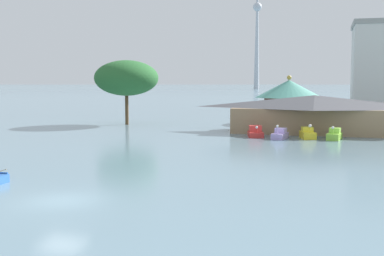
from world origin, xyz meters
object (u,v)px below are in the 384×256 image
pedal_boat_lavender (280,134)px  pedal_boat_yellow (308,134)px  pedal_boat_lime (334,135)px  shoreline_tree_tall_left (126,78)px  pedal_boat_red (255,132)px  boathouse (314,113)px  green_roof_pavilion (289,98)px  distant_broadcast_tower (257,13)px

pedal_boat_lavender → pedal_boat_yellow: bearing=121.0°
pedal_boat_lime → shoreline_tree_tall_left: shoreline_tree_tall_left is taller
pedal_boat_yellow → pedal_boat_red: bearing=-104.4°
boathouse → pedal_boat_red: bearing=-136.8°
pedal_boat_yellow → boathouse: size_ratio=0.15×
pedal_boat_red → boathouse: 9.13m
pedal_boat_lime → boathouse: size_ratio=0.13×
pedal_boat_yellow → pedal_boat_lime: pedal_boat_yellow is taller
boathouse → green_roof_pavilion: green_roof_pavilion is taller
pedal_boat_lime → distant_broadcast_tower: 363.00m
pedal_boat_red → green_roof_pavilion: 19.76m
pedal_boat_lime → distant_broadcast_tower: (-57.48, 353.12, 61.38)m
pedal_boat_red → shoreline_tree_tall_left: size_ratio=0.33×
pedal_boat_yellow → shoreline_tree_tall_left: bearing=-126.2°
pedal_boat_yellow → distant_broadcast_tower: 362.04m
distant_broadcast_tower → green_roof_pavilion: bearing=-81.3°
pedal_boat_lavender → distant_broadcast_tower: (-51.57, 353.75, 61.42)m
pedal_boat_yellow → green_roof_pavilion: size_ratio=0.31×
pedal_boat_yellow → green_roof_pavilion: 20.05m
pedal_boat_yellow → pedal_boat_lime: (2.92, -0.52, -0.00)m
boathouse → green_roof_pavilion: 13.93m
pedal_boat_red → pedal_boat_yellow: size_ratio=1.00×
pedal_boat_red → distant_broadcast_tower: 361.08m
pedal_boat_lavender → boathouse: 8.41m
pedal_boat_red → pedal_boat_lavender: 3.21m
green_roof_pavilion → shoreline_tree_tall_left: bearing=-160.7°
distant_broadcast_tower → pedal_boat_lavender: bearing=-81.7°
pedal_boat_red → pedal_boat_yellow: pedal_boat_yellow is taller
boathouse → distant_broadcast_tower: size_ratio=0.15×
pedal_boat_lime → boathouse: 7.41m
pedal_boat_lavender → pedal_boat_lime: pedal_boat_lavender is taller
green_roof_pavilion → distant_broadcast_tower: (-50.96, 333.16, 58.03)m
pedal_boat_red → pedal_boat_lavender: pedal_boat_lavender is taller
pedal_boat_yellow → boathouse: (0.54, 6.22, 1.96)m
pedal_boat_yellow → pedal_boat_lime: size_ratio=1.14×
boathouse → shoreline_tree_tall_left: (-27.34, 5.08, 4.45)m
pedal_boat_yellow → distant_broadcast_tower: bearing=175.5°
pedal_boat_red → green_roof_pavilion: green_roof_pavilion is taller
pedal_boat_lavender → green_roof_pavilion: 20.87m
shoreline_tree_tall_left → distant_broadcast_tower: bearing=94.7°
distant_broadcast_tower → boathouse: bearing=-81.0°
pedal_boat_red → pedal_boat_lavender: (2.96, -1.26, -0.03)m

